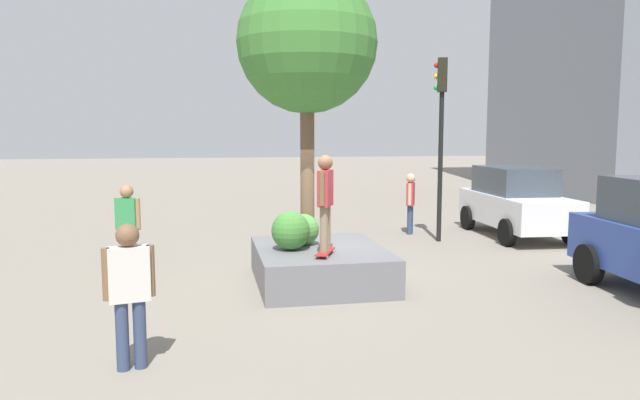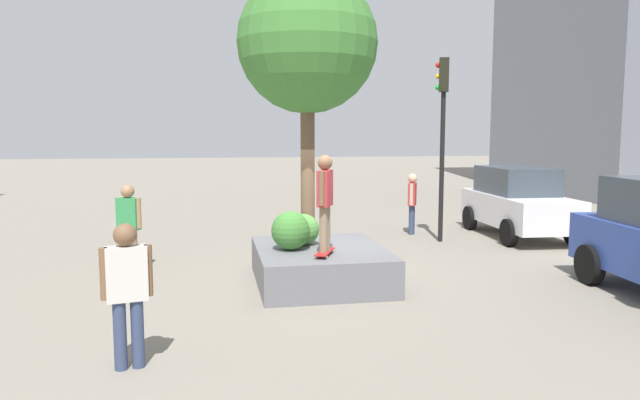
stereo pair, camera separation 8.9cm
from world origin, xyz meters
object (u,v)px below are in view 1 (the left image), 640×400
(planter_ledge, at_px, (320,265))
(bystander_watching, at_px, (129,286))
(skateboard, at_px, (325,252))
(passerby_with_bag, at_px, (128,221))
(skateboarder, at_px, (325,196))
(traffic_light_median, at_px, (441,118))
(plaza_tree, at_px, (307,44))
(police_car, at_px, (515,201))
(pedestrian_crossing, at_px, (410,199))

(planter_ledge, xyz_separation_m, bystander_watching, (3.56, -2.99, 0.68))
(skateboard, relative_size, passerby_with_bag, 0.46)
(skateboarder, height_order, passerby_with_bag, skateboarder)
(skateboarder, distance_m, traffic_light_median, 6.02)
(plaza_tree, height_order, passerby_with_bag, plaza_tree)
(traffic_light_median, height_order, bystander_watching, traffic_light_median)
(traffic_light_median, bearing_deg, police_car, 98.41)
(traffic_light_median, bearing_deg, planter_ledge, -46.99)
(skateboarder, height_order, pedestrian_crossing, skateboarder)
(passerby_with_bag, bearing_deg, traffic_light_median, 103.45)
(police_car, bearing_deg, pedestrian_crossing, -107.80)
(skateboarder, distance_m, police_car, 7.88)
(planter_ledge, xyz_separation_m, skateboard, (0.71, -0.04, 0.39))
(pedestrian_crossing, distance_m, passerby_with_bag, 7.83)
(plaza_tree, relative_size, police_car, 1.25)
(bystander_watching, xyz_separation_m, pedestrian_crossing, (-8.40, 6.52, -0.03))
(skateboard, bearing_deg, police_car, 126.58)
(skateboard, xyz_separation_m, skateboarder, (0.00, 0.00, 0.99))
(plaza_tree, xyz_separation_m, bystander_watching, (4.35, -2.88, -3.52))
(skateboarder, distance_m, pedestrian_crossing, 6.64)
(skateboard, xyz_separation_m, traffic_light_median, (-4.32, 3.92, 2.48))
(planter_ledge, bearing_deg, traffic_light_median, 133.01)
(planter_ledge, distance_m, pedestrian_crossing, 6.02)
(plaza_tree, bearing_deg, pedestrian_crossing, 138.11)
(plaza_tree, bearing_deg, planter_ledge, 7.52)
(skateboarder, relative_size, police_car, 0.40)
(passerby_with_bag, bearing_deg, planter_ledge, 63.95)
(bystander_watching, xyz_separation_m, passerby_with_bag, (-5.36, -0.70, 0.01))
(skateboarder, bearing_deg, planter_ledge, 176.40)
(planter_ledge, xyz_separation_m, passerby_with_bag, (-1.80, -3.69, 0.68))
(police_car, xyz_separation_m, bystander_watching, (7.52, -9.24, 0.05))
(police_car, bearing_deg, skateboarder, -53.42)
(skateboarder, relative_size, bystander_watching, 0.96)
(skateboard, xyz_separation_m, police_car, (-4.67, 6.30, 0.23))
(pedestrian_crossing, bearing_deg, skateboarder, -32.80)
(police_car, distance_m, bystander_watching, 11.91)
(police_car, height_order, traffic_light_median, traffic_light_median)
(pedestrian_crossing, bearing_deg, passerby_with_bag, -67.20)
(pedestrian_crossing, height_order, passerby_with_bag, passerby_with_bag)
(plaza_tree, relative_size, bystander_watching, 2.98)
(traffic_light_median, bearing_deg, skateboarder, -42.19)
(police_car, distance_m, pedestrian_crossing, 2.86)
(plaza_tree, distance_m, skateboard, 4.09)
(police_car, height_order, passerby_with_bag, police_car)
(pedestrian_crossing, bearing_deg, plaza_tree, -41.89)
(plaza_tree, xyz_separation_m, pedestrian_crossing, (-4.05, 3.63, -3.55))
(skateboard, height_order, pedestrian_crossing, pedestrian_crossing)
(skateboarder, height_order, bystander_watching, skateboarder)
(plaza_tree, height_order, bystander_watching, plaza_tree)
(plaza_tree, bearing_deg, police_car, 116.57)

